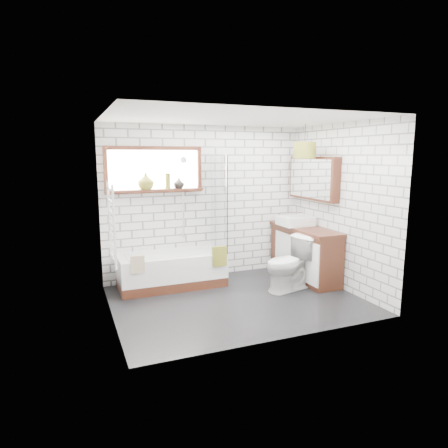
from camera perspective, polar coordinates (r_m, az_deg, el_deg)
name	(u,v)px	position (r m, az deg, el deg)	size (l,w,h in m)	color
floor	(237,300)	(5.75, 1.82, -10.86)	(3.40, 2.60, 0.01)	black
ceiling	(238,118)	(5.40, 1.97, 14.91)	(3.40, 2.60, 0.01)	white
wall_back	(206,202)	(6.64, -2.64, 3.11)	(3.40, 0.01, 2.50)	white
wall_front	(287,229)	(4.29, 8.92, -0.72)	(3.40, 0.01, 2.50)	white
wall_left	(108,220)	(5.01, -16.27, 0.51)	(0.01, 2.60, 2.50)	white
wall_right	(340,207)	(6.31, 16.22, 2.38)	(0.01, 2.60, 2.50)	white
window	(154,170)	(6.33, -9.90, 7.64)	(1.52, 0.16, 0.68)	#37180F
towel_radiator	(112,224)	(5.02, -15.74, -0.02)	(0.06, 0.52, 1.00)	white
mirror_cabinet	(313,178)	(6.71, 12.65, 6.38)	(0.16, 1.20, 0.70)	#37180F
shower_riser	(183,198)	(6.47, -5.87, 3.78)	(0.02, 0.02, 1.30)	silver
bathtub	(172,270)	(6.30, -7.49, -6.51)	(1.62, 0.71, 0.52)	white
shower_screen	(219,203)	(6.33, -0.75, 3.01)	(0.02, 0.72, 1.50)	white
towel_green	(219,256)	(6.10, -0.67, -4.62)	(0.22, 0.06, 0.31)	olive
towel_beige	(138,264)	(5.79, -12.25, -5.66)	(0.20, 0.05, 0.25)	tan
vanity	(304,253)	(6.75, 11.42, -4.04)	(0.49, 1.51, 0.86)	#37180F
basin	(295,221)	(6.79, 10.15, 0.45)	(0.51, 0.45, 0.15)	white
tap	(304,217)	(6.87, 11.29, 1.01)	(0.03, 0.03, 0.17)	silver
toilet	(289,264)	(6.12, 9.33, -5.62)	(0.80, 0.46, 0.82)	white
vase_olive	(146,182)	(6.28, -11.10, 5.84)	(0.25, 0.25, 0.26)	olive
vase_dark	(179,184)	(6.40, -6.45, 5.68)	(0.17, 0.17, 0.18)	black
bottle	(168,182)	(6.35, -8.02, 5.91)	(0.08, 0.08, 0.25)	olive
pendant	(305,150)	(6.43, 11.44, 10.30)	(0.34, 0.34, 0.25)	olive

